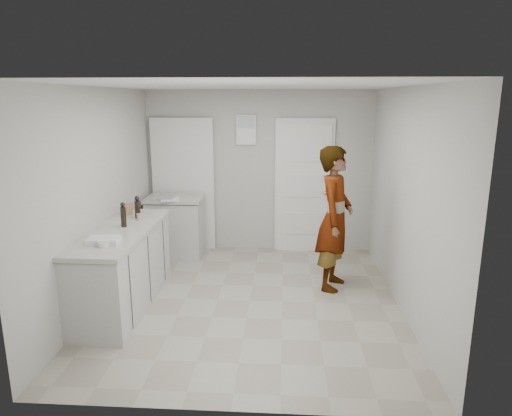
# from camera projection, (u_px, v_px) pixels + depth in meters

# --- Properties ---
(ground) EXTENTS (4.00, 4.00, 0.00)m
(ground) POSITION_uv_depth(u_px,v_px,m) (250.00, 301.00, 5.48)
(ground) COLOR gray
(ground) RESTS_ON ground
(room_shell) EXTENTS (4.00, 4.00, 4.00)m
(room_shell) POSITION_uv_depth(u_px,v_px,m) (248.00, 186.00, 7.14)
(room_shell) COLOR #B9B7AE
(room_shell) RESTS_ON ground
(main_counter) EXTENTS (0.64, 1.96, 0.93)m
(main_counter) POSITION_uv_depth(u_px,v_px,m) (124.00, 271.00, 5.27)
(main_counter) COLOR silver
(main_counter) RESTS_ON ground
(side_counter) EXTENTS (0.84, 0.61, 0.93)m
(side_counter) POSITION_uv_depth(u_px,v_px,m) (176.00, 229.00, 6.96)
(side_counter) COLOR silver
(side_counter) RESTS_ON ground
(person) EXTENTS (0.61, 0.76, 1.81)m
(person) POSITION_uv_depth(u_px,v_px,m) (335.00, 219.00, 5.69)
(person) COLOR silver
(person) RESTS_ON ground
(cake_mix_box) EXTENTS (0.11, 0.07, 0.16)m
(cake_mix_box) POSITION_uv_depth(u_px,v_px,m) (129.00, 209.00, 5.78)
(cake_mix_box) COLOR #8B6545
(cake_mix_box) RESTS_ON main_counter
(spice_jar) EXTENTS (0.05, 0.05, 0.08)m
(spice_jar) POSITION_uv_depth(u_px,v_px,m) (139.00, 217.00, 5.54)
(spice_jar) COLOR tan
(spice_jar) RESTS_ON main_counter
(oil_cruet_a) EXTENTS (0.07, 0.07, 0.28)m
(oil_cruet_a) POSITION_uv_depth(u_px,v_px,m) (137.00, 208.00, 5.61)
(oil_cruet_a) COLOR black
(oil_cruet_a) RESTS_ON main_counter
(oil_cruet_b) EXTENTS (0.06, 0.06, 0.29)m
(oil_cruet_b) POSITION_uv_depth(u_px,v_px,m) (123.00, 215.00, 5.23)
(oil_cruet_b) COLOR black
(oil_cruet_b) RESTS_ON main_counter
(baking_dish) EXTENTS (0.33, 0.25, 0.06)m
(baking_dish) POSITION_uv_depth(u_px,v_px,m) (104.00, 241.00, 4.66)
(baking_dish) COLOR silver
(baking_dish) RESTS_ON main_counter
(egg_bowl) EXTENTS (0.12, 0.12, 0.04)m
(egg_bowl) POSITION_uv_depth(u_px,v_px,m) (103.00, 244.00, 4.57)
(egg_bowl) COLOR silver
(egg_bowl) RESTS_ON main_counter
(papers) EXTENTS (0.33, 0.39, 0.01)m
(papers) POSITION_uv_depth(u_px,v_px,m) (170.00, 199.00, 6.69)
(papers) COLOR white
(papers) RESTS_ON side_counter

